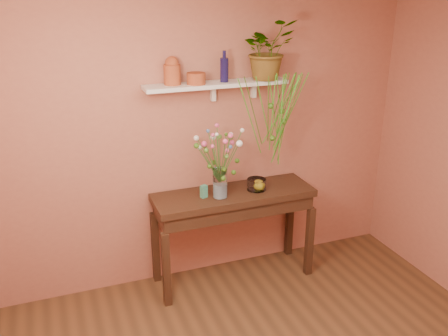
{
  "coord_description": "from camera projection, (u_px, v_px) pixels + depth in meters",
  "views": [
    {
      "loc": [
        -1.39,
        -2.15,
        2.74
      ],
      "look_at": [
        0.0,
        1.55,
        1.25
      ],
      "focal_mm": 39.02,
      "sensor_mm": 36.0,
      "label": 1
    }
  ],
  "objects": [
    {
      "name": "lemon",
      "position": [
        259.0,
        186.0,
        4.59
      ],
      "size": [
        0.08,
        0.08,
        0.08
      ],
      "primitive_type": "sphere",
      "color": "yellow",
      "rests_on": "glass_bowl"
    },
    {
      "name": "sideboard",
      "position": [
        234.0,
        205.0,
        4.6
      ],
      "size": [
        1.52,
        0.49,
        0.92
      ],
      "color": "#3D2218",
      "rests_on": "ground"
    },
    {
      "name": "glass_vase",
      "position": [
        220.0,
        185.0,
        4.41
      ],
      "size": [
        0.13,
        0.13,
        0.27
      ],
      "color": "white",
      "rests_on": "sideboard"
    },
    {
      "name": "bouquet",
      "position": [
        220.0,
        149.0,
        4.28
      ],
      "size": [
        0.49,
        0.46,
        0.52
      ],
      "color": "#386B28",
      "rests_on": "glass_vase"
    },
    {
      "name": "carton",
      "position": [
        204.0,
        191.0,
        4.42
      ],
      "size": [
        0.07,
        0.06,
        0.12
      ],
      "primitive_type": "cube",
      "rotation": [
        0.0,
        0.0,
        0.37
      ],
      "color": "#2E7081",
      "rests_on": "sideboard"
    },
    {
      "name": "terracotta_jug",
      "position": [
        172.0,
        71.0,
        4.13
      ],
      "size": [
        0.15,
        0.15,
        0.24
      ],
      "color": "#9A3D1F",
      "rests_on": "wall_shelf"
    },
    {
      "name": "plant_fronds",
      "position": [
        277.0,
        115.0,
        4.38
      ],
      "size": [
        0.71,
        0.42,
        0.88
      ],
      "color": "#376317",
      "rests_on": "wall_shelf"
    },
    {
      "name": "spider_plant",
      "position": [
        267.0,
        50.0,
        4.32
      ],
      "size": [
        0.55,
        0.5,
        0.53
      ],
      "primitive_type": "imported",
      "rotation": [
        0.0,
        0.0,
        0.19
      ],
      "color": "#376317",
      "rests_on": "wall_shelf"
    },
    {
      "name": "blue_bottle",
      "position": [
        224.0,
        69.0,
        4.26
      ],
      "size": [
        0.08,
        0.08,
        0.27
      ],
      "color": "#140F39",
      "rests_on": "wall_shelf"
    },
    {
      "name": "wall_shelf",
      "position": [
        217.0,
        85.0,
        4.29
      ],
      "size": [
        1.3,
        0.24,
        0.19
      ],
      "color": "white",
      "rests_on": "room"
    },
    {
      "name": "terracotta_pot",
      "position": [
        196.0,
        79.0,
        4.17
      ],
      "size": [
        0.2,
        0.2,
        0.1
      ],
      "primitive_type": "cylinder",
      "rotation": [
        0.0,
        0.0,
        -0.29
      ],
      "color": "#9A3D1F",
      "rests_on": "wall_shelf"
    },
    {
      "name": "room",
      "position": [
        318.0,
        240.0,
        2.83
      ],
      "size": [
        4.04,
        4.04,
        2.7
      ],
      "color": "brown",
      "rests_on": "ground"
    },
    {
      "name": "glass_bowl",
      "position": [
        256.0,
        185.0,
        4.59
      ],
      "size": [
        0.18,
        0.18,
        0.11
      ],
      "color": "white",
      "rests_on": "sideboard"
    }
  ]
}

